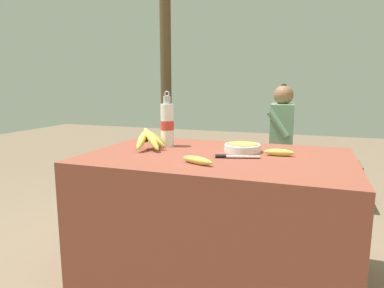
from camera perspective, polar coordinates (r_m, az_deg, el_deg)
name	(u,v)px	position (r m, az deg, el deg)	size (l,w,h in m)	color
ground_plane	(216,277)	(2.10, 4.00, -21.31)	(12.00, 12.00, 0.00)	#75604C
market_counter	(217,218)	(1.94, 4.13, -12.21)	(1.39, 0.89, 0.72)	brown
banana_bunch_ripe	(150,138)	(1.98, -6.98, 0.93)	(0.16, 0.29, 0.14)	#4C381E
serving_bowl	(242,147)	(1.92, 8.41, -0.52)	(0.20, 0.20, 0.05)	white
water_bottle	(167,124)	(2.07, -4.15, 3.33)	(0.08, 0.08, 0.33)	white
loose_banana_front	(197,160)	(1.61, 0.87, -2.73)	(0.18, 0.10, 0.04)	#E0C64C
loose_banana_side	(279,152)	(1.85, 14.31, -1.37)	(0.16, 0.05, 0.04)	#E0C64C
knife	(231,156)	(1.75, 6.52, -2.03)	(0.22, 0.09, 0.02)	#BCBCC1
wooden_bench	(275,165)	(3.33, 13.67, -3.40)	(1.47, 0.32, 0.41)	brown
seated_vendor	(277,136)	(3.24, 13.92, 1.33)	(0.41, 0.40, 1.09)	#564C60
banana_bunch_green	(236,150)	(3.35, 7.38, -0.95)	(0.16, 0.26, 0.11)	#4C381E
support_post_near	(166,77)	(3.90, -4.37, 11.06)	(0.12, 0.12, 2.34)	#4C3823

